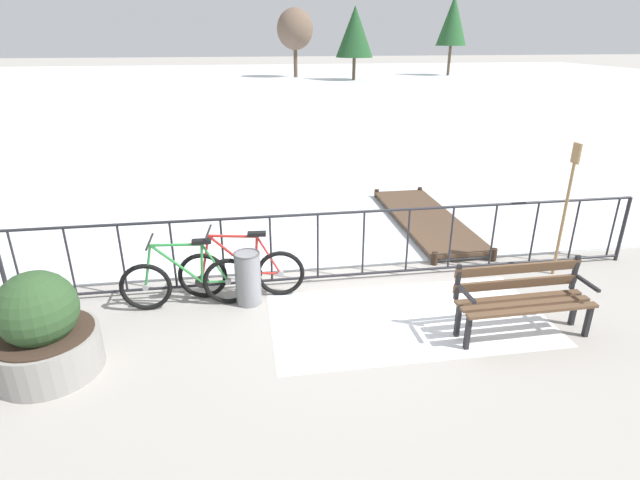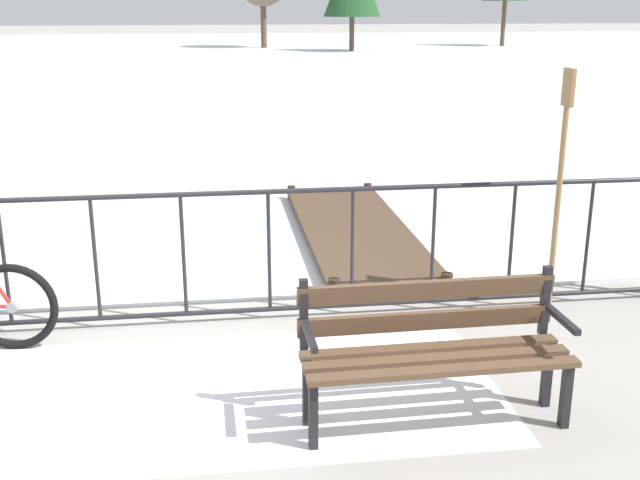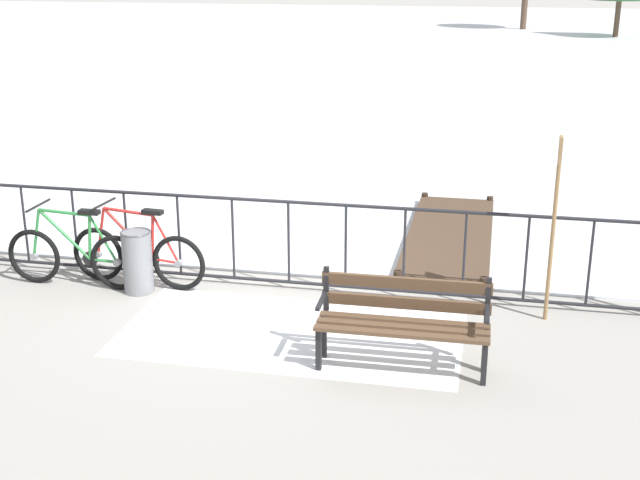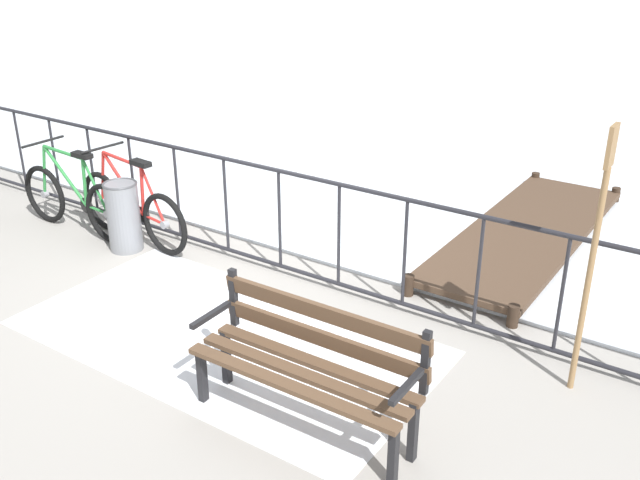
# 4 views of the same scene
# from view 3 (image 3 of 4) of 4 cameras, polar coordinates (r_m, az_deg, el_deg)

# --- Properties ---
(ground_plane) EXTENTS (160.00, 160.00, 0.00)m
(ground_plane) POSITION_cam_3_polar(r_m,az_deg,el_deg) (10.00, -3.93, -3.11)
(ground_plane) COLOR #9E9991
(frozen_pond) EXTENTS (80.00, 56.00, 0.03)m
(frozen_pond) POSITION_cam_3_polar(r_m,az_deg,el_deg) (37.59, 8.10, 12.86)
(frozen_pond) COLOR silver
(frozen_pond) RESTS_ON ground
(snow_patch) EXTENTS (3.49, 1.81, 0.01)m
(snow_patch) POSITION_cam_3_polar(r_m,az_deg,el_deg) (8.78, -1.94, -6.26)
(snow_patch) COLOR white
(snow_patch) RESTS_ON ground
(railing_fence) EXTENTS (9.06, 0.06, 1.07)m
(railing_fence) POSITION_cam_3_polar(r_m,az_deg,el_deg) (9.81, -4.01, -0.07)
(railing_fence) COLOR #232328
(railing_fence) RESTS_ON ground
(bicycle_near_railing) EXTENTS (1.71, 0.52, 0.97)m
(bicycle_near_railing) POSITION_cam_3_polar(r_m,az_deg,el_deg) (10.11, -12.14, -1.03)
(bicycle_near_railing) COLOR black
(bicycle_near_railing) RESTS_ON ground
(bicycle_second) EXTENTS (1.71, 0.52, 0.97)m
(bicycle_second) POSITION_cam_3_polar(r_m,az_deg,el_deg) (10.26, -16.13, -1.06)
(bicycle_second) COLOR black
(bicycle_second) RESTS_ON ground
(park_bench) EXTENTS (1.61, 0.50, 0.89)m
(park_bench) POSITION_cam_3_polar(r_m,az_deg,el_deg) (7.95, 5.64, -5.10)
(park_bench) COLOR brown
(park_bench) RESTS_ON ground
(trash_bin) EXTENTS (0.35, 0.35, 0.73)m
(trash_bin) POSITION_cam_3_polar(r_m,az_deg,el_deg) (9.91, -12.16, -1.40)
(trash_bin) COLOR gray
(trash_bin) RESTS_ON ground
(oar_upright) EXTENTS (0.04, 0.16, 1.98)m
(oar_upright) POSITION_cam_3_polar(r_m,az_deg,el_deg) (9.03, 15.46, 1.47)
(oar_upright) COLOR #937047
(oar_upright) RESTS_ON ground
(wooden_dock) EXTENTS (1.10, 3.57, 0.20)m
(wooden_dock) POSITION_cam_3_polar(r_m,az_deg,el_deg) (11.54, 8.72, 0.36)
(wooden_dock) COLOR #4C3828
(wooden_dock) RESTS_ON ground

